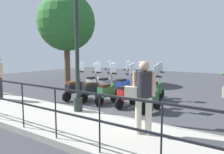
{
  "coord_description": "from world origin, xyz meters",
  "views": [
    {
      "loc": [
        -7.12,
        -4.58,
        1.94
      ],
      "look_at": [
        0.2,
        0.5,
        0.9
      ],
      "focal_mm": 35.0,
      "sensor_mm": 36.0,
      "label": 1
    }
  ],
  "objects_px": {
    "pedestrian_with_bag": "(143,92)",
    "scooter_far_4": "(94,82)",
    "scooter_far_0": "(155,89)",
    "scooter_far_2": "(124,85)",
    "scooter_near_3": "(91,89)",
    "tree_large": "(66,22)",
    "scooter_near_0": "(150,97)",
    "scooter_near_1": "(126,93)",
    "scooter_near_4": "(75,88)",
    "lamp_post_near": "(77,52)",
    "scooter_far_1": "(138,86)",
    "scooter_far_3": "(106,84)",
    "scooter_near_2": "(107,91)"
  },
  "relations": [
    {
      "from": "scooter_near_3",
      "to": "scooter_far_1",
      "type": "height_order",
      "value": "same"
    },
    {
      "from": "scooter_near_1",
      "to": "scooter_near_2",
      "type": "xyz_separation_m",
      "value": [
        -0.04,
        0.81,
        0.0
      ]
    },
    {
      "from": "scooter_near_3",
      "to": "scooter_far_3",
      "type": "distance_m",
      "value": 1.58
    },
    {
      "from": "scooter_far_1",
      "to": "scooter_near_4",
      "type": "bearing_deg",
      "value": 123.02
    },
    {
      "from": "scooter_near_0",
      "to": "scooter_far_1",
      "type": "relative_size",
      "value": 1.0
    },
    {
      "from": "scooter_near_0",
      "to": "scooter_near_3",
      "type": "height_order",
      "value": "same"
    },
    {
      "from": "scooter_near_4",
      "to": "scooter_near_2",
      "type": "bearing_deg",
      "value": -79.44
    },
    {
      "from": "scooter_near_0",
      "to": "scooter_near_4",
      "type": "height_order",
      "value": "same"
    },
    {
      "from": "scooter_far_3",
      "to": "scooter_far_4",
      "type": "xyz_separation_m",
      "value": [
        0.01,
        0.71,
        0.0
      ]
    },
    {
      "from": "scooter_far_2",
      "to": "scooter_near_0",
      "type": "bearing_deg",
      "value": -121.53
    },
    {
      "from": "pedestrian_with_bag",
      "to": "scooter_far_4",
      "type": "height_order",
      "value": "pedestrian_with_bag"
    },
    {
      "from": "scooter_near_0",
      "to": "scooter_far_0",
      "type": "distance_m",
      "value": 1.66
    },
    {
      "from": "scooter_near_3",
      "to": "scooter_far_0",
      "type": "bearing_deg",
      "value": -43.45
    },
    {
      "from": "scooter_near_1",
      "to": "scooter_far_3",
      "type": "bearing_deg",
      "value": 58.83
    },
    {
      "from": "pedestrian_with_bag",
      "to": "scooter_far_2",
      "type": "bearing_deg",
      "value": 20.16
    },
    {
      "from": "scooter_near_4",
      "to": "scooter_far_4",
      "type": "xyz_separation_m",
      "value": [
        1.67,
        0.39,
        0.0
      ]
    },
    {
      "from": "scooter_near_2",
      "to": "scooter_far_2",
      "type": "relative_size",
      "value": 1.0
    },
    {
      "from": "scooter_near_1",
      "to": "scooter_near_4",
      "type": "distance_m",
      "value": 2.33
    },
    {
      "from": "scooter_far_1",
      "to": "lamp_post_near",
      "type": "bearing_deg",
      "value": 165.38
    },
    {
      "from": "tree_large",
      "to": "scooter_far_3",
      "type": "relative_size",
      "value": 3.68
    },
    {
      "from": "scooter_far_0",
      "to": "scooter_far_2",
      "type": "bearing_deg",
      "value": 97.21
    },
    {
      "from": "tree_large",
      "to": "scooter_far_3",
      "type": "bearing_deg",
      "value": -114.23
    },
    {
      "from": "scooter_near_2",
      "to": "scooter_far_2",
      "type": "bearing_deg",
      "value": 17.38
    },
    {
      "from": "tree_large",
      "to": "scooter_near_3",
      "type": "distance_m",
      "value": 7.05
    },
    {
      "from": "lamp_post_near",
      "to": "scooter_far_0",
      "type": "height_order",
      "value": "lamp_post_near"
    },
    {
      "from": "scooter_near_4",
      "to": "scooter_far_2",
      "type": "bearing_deg",
      "value": -28.05
    },
    {
      "from": "tree_large",
      "to": "scooter_near_3",
      "type": "height_order",
      "value": "tree_large"
    },
    {
      "from": "scooter_near_1",
      "to": "scooter_far_2",
      "type": "distance_m",
      "value": 1.99
    },
    {
      "from": "scooter_near_3",
      "to": "scooter_far_2",
      "type": "relative_size",
      "value": 1.0
    },
    {
      "from": "scooter_near_3",
      "to": "scooter_near_4",
      "type": "relative_size",
      "value": 1.0
    },
    {
      "from": "pedestrian_with_bag",
      "to": "scooter_far_1",
      "type": "relative_size",
      "value": 1.03
    },
    {
      "from": "scooter_near_4",
      "to": "scooter_far_1",
      "type": "relative_size",
      "value": 1.0
    },
    {
      "from": "tree_large",
      "to": "scooter_near_0",
      "type": "relative_size",
      "value": 3.68
    },
    {
      "from": "scooter_near_1",
      "to": "scooter_near_4",
      "type": "height_order",
      "value": "same"
    },
    {
      "from": "tree_large",
      "to": "scooter_near_1",
      "type": "relative_size",
      "value": 3.68
    },
    {
      "from": "scooter_near_0",
      "to": "scooter_near_1",
      "type": "distance_m",
      "value": 0.95
    },
    {
      "from": "pedestrian_with_bag",
      "to": "scooter_far_2",
      "type": "height_order",
      "value": "pedestrian_with_bag"
    },
    {
      "from": "scooter_far_0",
      "to": "scooter_far_1",
      "type": "xyz_separation_m",
      "value": [
        0.12,
        0.83,
        0.0
      ]
    },
    {
      "from": "pedestrian_with_bag",
      "to": "scooter_far_0",
      "type": "height_order",
      "value": "pedestrian_with_bag"
    },
    {
      "from": "scooter_far_1",
      "to": "scooter_far_2",
      "type": "height_order",
      "value": "same"
    },
    {
      "from": "scooter_near_0",
      "to": "scooter_far_3",
      "type": "distance_m",
      "value": 3.32
    },
    {
      "from": "pedestrian_with_bag",
      "to": "scooter_far_3",
      "type": "bearing_deg",
      "value": 28.69
    },
    {
      "from": "scooter_far_0",
      "to": "scooter_far_2",
      "type": "relative_size",
      "value": 1.0
    },
    {
      "from": "scooter_near_2",
      "to": "scooter_near_3",
      "type": "bearing_deg",
      "value": 97.38
    },
    {
      "from": "lamp_post_near",
      "to": "scooter_near_1",
      "type": "relative_size",
      "value": 2.64
    },
    {
      "from": "pedestrian_with_bag",
      "to": "scooter_far_4",
      "type": "xyz_separation_m",
      "value": [
        3.78,
        4.49,
        -0.6
      ]
    },
    {
      "from": "lamp_post_near",
      "to": "scooter_far_4",
      "type": "height_order",
      "value": "lamp_post_near"
    },
    {
      "from": "pedestrian_with_bag",
      "to": "scooter_near_0",
      "type": "xyz_separation_m",
      "value": [
        2.22,
        0.84,
        -0.6
      ]
    },
    {
      "from": "scooter_far_1",
      "to": "scooter_far_3",
      "type": "distance_m",
      "value": 1.58
    },
    {
      "from": "scooter_near_3",
      "to": "scooter_far_0",
      "type": "height_order",
      "value": "same"
    }
  ]
}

